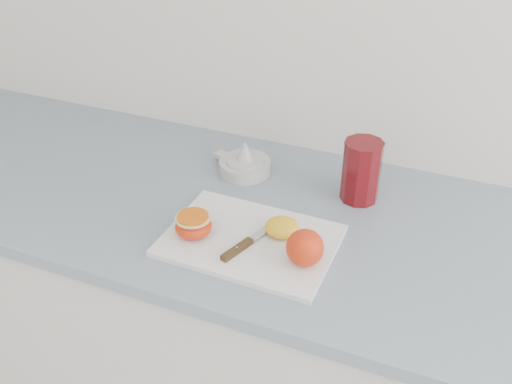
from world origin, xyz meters
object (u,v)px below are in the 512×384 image
at_px(half_orange, 193,225).
at_px(red_tumbler, 361,173).
at_px(citrus_juicer, 244,164).
at_px(counter, 284,355).
at_px(cutting_board, 250,241).

distance_m(half_orange, red_tumbler, 0.39).
height_order(citrus_juicer, red_tumbler, red_tumbler).
distance_m(counter, citrus_juicer, 0.51).
relative_size(half_orange, red_tumbler, 0.53).
bearing_deg(half_orange, counter, 45.57).
bearing_deg(cutting_board, red_tumbler, 56.40).
bearing_deg(counter, half_orange, -134.43).
xyz_separation_m(cutting_board, half_orange, (-0.11, -0.03, 0.03)).
relative_size(cutting_board, citrus_juicer, 2.16).
bearing_deg(half_orange, cutting_board, 16.20).
bearing_deg(citrus_juicer, half_orange, -87.77).
height_order(cutting_board, half_orange, half_orange).
distance_m(citrus_juicer, red_tumbler, 0.29).
distance_m(counter, red_tumbler, 0.54).
xyz_separation_m(half_orange, citrus_juicer, (-0.01, 0.28, -0.01)).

